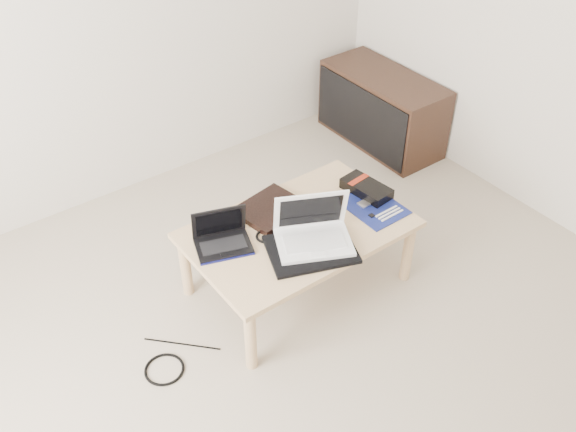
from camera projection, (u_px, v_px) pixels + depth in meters
ground at (307, 405)px, 2.86m from camera, size 4.00×4.00×0.00m
room_shell at (317, 54)px, 1.81m from camera, size 4.20×4.20×2.70m
coffee_table at (298, 235)px, 3.23m from camera, size 1.10×0.70×0.40m
media_cabinet at (381, 109)px, 4.43m from camera, size 0.41×0.90×0.50m
book at (271, 209)px, 3.29m from camera, size 0.36×0.32×0.03m
netbook at (222, 238)px, 3.08m from camera, size 0.31×0.27×0.19m
tablet at (306, 227)px, 3.20m from camera, size 0.25×0.19×0.01m
remote at (324, 215)px, 3.26m from camera, size 0.07×0.21×0.02m
neoprene_sleeve at (311, 249)px, 3.06m from camera, size 0.49×0.43×0.02m
white_laptop at (313, 232)px, 3.07m from camera, size 0.43×0.38×0.25m
motherboard at (374, 207)px, 3.33m from camera, size 0.26×0.32×0.01m
gpu_box at (366, 189)px, 3.41m from camera, size 0.17×0.28×0.06m
cable_coil at (266, 236)px, 3.14m from camera, size 0.14×0.14×0.01m
floor_cable_coil at (164, 369)px, 3.01m from camera, size 0.24×0.24×0.01m
floor_cable_trail at (182, 344)px, 3.13m from camera, size 0.27×0.28×0.01m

